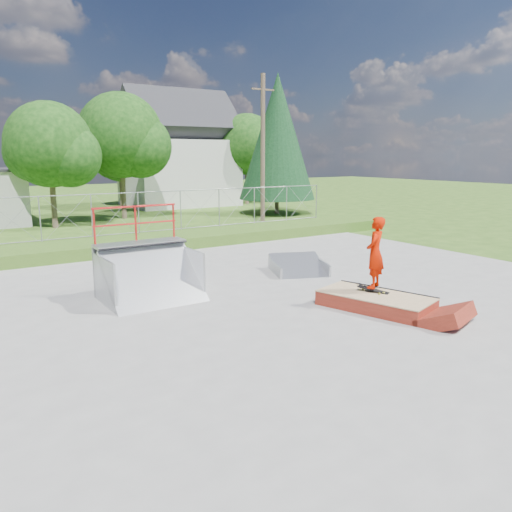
{
  "coord_description": "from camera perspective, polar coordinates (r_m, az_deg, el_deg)",
  "views": [
    {
      "loc": [
        -7.48,
        -10.4,
        3.83
      ],
      "look_at": [
        -0.09,
        0.97,
        1.1
      ],
      "focal_mm": 35.0,
      "sensor_mm": 36.0,
      "label": 1
    }
  ],
  "objects": [
    {
      "name": "skater",
      "position": [
        12.93,
        13.44,
        0.07
      ],
      "size": [
        0.79,
        0.71,
        1.81
      ],
      "primitive_type": "imported",
      "rotation": [
        0.0,
        0.0,
        3.68
      ],
      "color": "#C31500",
      "rests_on": "grind_box"
    },
    {
      "name": "tree_left_near",
      "position": [
        28.81,
        -22.0,
        11.39
      ],
      "size": [
        4.76,
        4.48,
        6.65
      ],
      "color": "brown",
      "rests_on": "ground"
    },
    {
      "name": "skateboard",
      "position": [
        13.13,
        13.26,
        -3.81
      ],
      "size": [
        0.58,
        0.8,
        0.13
      ],
      "primitive_type": "cube",
      "rotation": [
        0.14,
        0.0,
        0.51
      ],
      "color": "black",
      "rests_on": "grind_box"
    },
    {
      "name": "ground",
      "position": [
        13.37,
        2.62,
        -5.27
      ],
      "size": [
        120.0,
        120.0,
        0.0
      ],
      "primitive_type": "plane",
      "color": "#2F5117",
      "rests_on": "ground"
    },
    {
      "name": "utility_pole",
      "position": [
        26.95,
        0.78,
        11.74
      ],
      "size": [
        0.24,
        0.24,
        8.0
      ],
      "primitive_type": "cylinder",
      "color": "brown",
      "rests_on": "ground"
    },
    {
      "name": "quarter_pipe",
      "position": [
        13.48,
        -12.0,
        0.05
      ],
      "size": [
        2.49,
        2.11,
        2.48
      ],
      "primitive_type": null,
      "rotation": [
        0.0,
        0.0,
        0.01
      ],
      "color": "#ADB1B5",
      "rests_on": "concrete_pad"
    },
    {
      "name": "tree_right_far",
      "position": [
        40.55,
        -0.6,
        12.38
      ],
      "size": [
        5.1,
        4.8,
        7.12
      ],
      "color": "brown",
      "rests_on": "ground"
    },
    {
      "name": "concrete_pad",
      "position": [
        13.36,
        2.62,
        -5.19
      ],
      "size": [
        20.0,
        16.0,
        0.04
      ],
      "primitive_type": "cube",
      "color": "gray",
      "rests_on": "ground"
    },
    {
      "name": "grass_berm",
      "position": [
        21.56,
        -12.24,
        1.56
      ],
      "size": [
        24.0,
        3.0,
        0.5
      ],
      "primitive_type": "cube",
      "color": "#2F5117",
      "rests_on": "ground"
    },
    {
      "name": "grind_box",
      "position": [
        12.98,
        13.48,
        -5.15
      ],
      "size": [
        2.09,
        3.04,
        0.41
      ],
      "rotation": [
        0.0,
        0.0,
        0.3
      ],
      "color": "maroon",
      "rests_on": "concrete_pad"
    },
    {
      "name": "tree_center",
      "position": [
        31.92,
        -14.62,
        12.84
      ],
      "size": [
        5.44,
        5.12,
        7.6
      ],
      "color": "brown",
      "rests_on": "ground"
    },
    {
      "name": "tree_back_mid",
      "position": [
        40.31,
        -14.93,
        10.72
      ],
      "size": [
        4.08,
        3.84,
        5.7
      ],
      "color": "brown",
      "rests_on": "ground"
    },
    {
      "name": "flat_bank_ramp",
      "position": [
        16.53,
        4.9,
        -1.14
      ],
      "size": [
        2.21,
        2.27,
        0.51
      ],
      "primitive_type": null,
      "rotation": [
        0.0,
        0.0,
        -0.38
      ],
      "color": "#ADB1B5",
      "rests_on": "concrete_pad"
    },
    {
      "name": "chain_link_fence",
      "position": [
        22.33,
        -13.29,
        4.83
      ],
      "size": [
        20.0,
        0.06,
        1.8
      ],
      "primitive_type": null,
      "color": "#93969B",
      "rests_on": "grass_berm"
    },
    {
      "name": "gable_house",
      "position": [
        39.95,
        -8.83,
        11.25
      ],
      "size": [
        8.4,
        6.08,
        8.94
      ],
      "color": "beige",
      "rests_on": "ground"
    },
    {
      "name": "conifer_tree",
      "position": [
        33.64,
        2.46,
        13.44
      ],
      "size": [
        5.04,
        5.04,
        9.1
      ],
      "color": "brown",
      "rests_on": "ground"
    }
  ]
}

